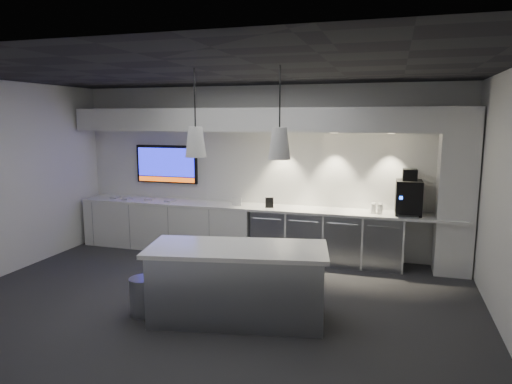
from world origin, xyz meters
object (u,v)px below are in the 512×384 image
(island, at_px, (237,283))
(coffee_machine, at_px, (409,196))
(wall_tv, at_px, (167,164))
(bin, at_px, (143,296))

(island, xyz_separation_m, coffee_machine, (2.00, 2.59, 0.74))
(wall_tv, relative_size, bin, 2.64)
(coffee_machine, bearing_deg, island, -128.96)
(bin, xyz_separation_m, coffee_machine, (3.17, 2.81, 0.96))
(wall_tv, distance_m, island, 3.88)
(wall_tv, height_order, island, wall_tv)
(wall_tv, height_order, coffee_machine, wall_tv)
(wall_tv, height_order, bin, wall_tv)
(island, xyz_separation_m, bin, (-1.17, -0.21, -0.22))
(wall_tv, distance_m, bin, 3.55)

